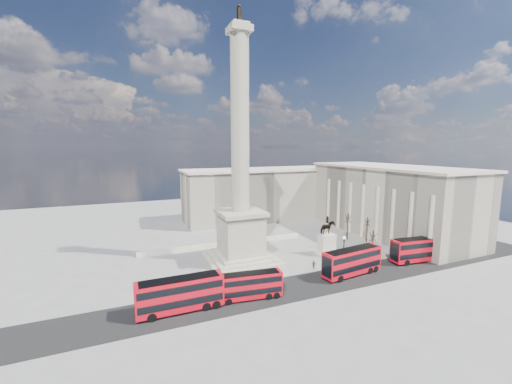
{
  "coord_description": "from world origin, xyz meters",
  "views": [
    {
      "loc": [
        -21.34,
        -53.81,
        23.62
      ],
      "look_at": [
        1.96,
        1.57,
        14.98
      ],
      "focal_mm": 22.0,
      "sensor_mm": 36.0,
      "label": 1
    }
  ],
  "objects": [
    {
      "name": "bare_tree_mid",
      "position": [
        33.73,
        5.54,
        5.24
      ],
      "size": [
        1.75,
        1.75,
        6.65
      ],
      "rotation": [
        0.0,
        0.0,
        0.17
      ],
      "color": "#332319",
      "rests_on": "ground"
    },
    {
      "name": "building_east",
      "position": [
        45.0,
        10.0,
        9.32
      ],
      "size": [
        19.0,
        46.0,
        18.6
      ],
      "color": "beige",
      "rests_on": "ground"
    },
    {
      "name": "bare_tree_far",
      "position": [
        30.7,
        9.19,
        5.73
      ],
      "size": [
        1.78,
        1.78,
        7.27
      ],
      "rotation": [
        0.0,
        0.0,
        0.33
      ],
      "color": "#332319",
      "rests_on": "ground"
    },
    {
      "name": "bare_tree_near",
      "position": [
        24.6,
        -6.11,
        5.68
      ],
      "size": [
        1.65,
        1.65,
        7.2
      ],
      "rotation": [
        0.0,
        0.0,
        0.28
      ],
      "color": "#332319",
      "rests_on": "ground"
    },
    {
      "name": "red_bus_c",
      "position": [
        16.7,
        -9.45,
        2.64
      ],
      "size": [
        12.66,
        4.27,
        5.03
      ],
      "rotation": [
        0.0,
        0.0,
        0.12
      ],
      "color": "red",
      "rests_on": "ground"
    },
    {
      "name": "red_bus_a",
      "position": [
        -14.82,
        -10.35,
        2.63
      ],
      "size": [
        12.4,
        3.0,
        5.02
      ],
      "rotation": [
        0.0,
        0.0,
        0.01
      ],
      "color": "red",
      "rests_on": "ground"
    },
    {
      "name": "equestrian_statue",
      "position": [
        18.91,
        1.63,
        3.07
      ],
      "size": [
        4.23,
        3.17,
        8.75
      ],
      "color": "beige",
      "rests_on": "ground"
    },
    {
      "name": "ground",
      "position": [
        0.0,
        0.0,
        0.0
      ],
      "size": [
        180.0,
        180.0,
        0.0
      ],
      "primitive_type": "plane",
      "color": "gray",
      "rests_on": "ground"
    },
    {
      "name": "balustrade_wall",
      "position": [
        0.0,
        16.0,
        0.55
      ],
      "size": [
        40.0,
        0.6,
        1.1
      ],
      "primitive_type": "cube",
      "color": "beige",
      "rests_on": "ground"
    },
    {
      "name": "red_bus_b",
      "position": [
        -4.33,
        -10.71,
        2.22
      ],
      "size": [
        10.66,
        3.65,
        4.23
      ],
      "rotation": [
        0.0,
        0.0,
        -0.12
      ],
      "color": "red",
      "rests_on": "ground"
    },
    {
      "name": "building_northeast",
      "position": [
        20.0,
        40.0,
        8.32
      ],
      "size": [
        51.0,
        17.0,
        16.6
      ],
      "color": "beige",
      "rests_on": "ground"
    },
    {
      "name": "pedestrian_crossing",
      "position": [
        11.7,
        -4.35,
        0.9
      ],
      "size": [
        1.1,
        0.99,
        1.79
      ],
      "primitive_type": "imported",
      "rotation": [
        0.0,
        0.0,
        2.47
      ],
      "color": "black",
      "rests_on": "ground"
    },
    {
      "name": "asphalt_road",
      "position": [
        5.0,
        -10.0,
        0.0
      ],
      "size": [
        120.0,
        9.0,
        0.01
      ],
      "primitive_type": "cube",
      "color": "black",
      "rests_on": "ground"
    },
    {
      "name": "pedestrian_walking",
      "position": [
        17.58,
        -2.54,
        0.86
      ],
      "size": [
        0.74,
        0.63,
        1.72
      ],
      "primitive_type": "imported",
      "rotation": [
        0.0,
        0.0,
        0.42
      ],
      "color": "black",
      "rests_on": "ground"
    },
    {
      "name": "victorian_lamp",
      "position": [
        15.77,
        -8.04,
        4.2
      ],
      "size": [
        0.61,
        0.61,
        7.13
      ],
      "rotation": [
        0.0,
        0.0,
        -0.18
      ],
      "color": "black",
      "rests_on": "ground"
    },
    {
      "name": "nelsons_column",
      "position": [
        0.0,
        5.0,
        12.92
      ],
      "size": [
        14.0,
        14.0,
        49.85
      ],
      "color": "#BEB39E",
      "rests_on": "ground"
    },
    {
      "name": "red_bus_d",
      "position": [
        34.18,
        -9.26,
        2.63
      ],
      "size": [
        12.59,
        4.09,
        5.01
      ],
      "rotation": [
        0.0,
        0.0,
        -0.1
      ],
      "color": "red",
      "rests_on": "ground"
    },
    {
      "name": "pedestrian_standing",
      "position": [
        19.54,
        -6.5,
        0.84
      ],
      "size": [
        0.89,
        0.73,
        1.69
      ],
      "primitive_type": "imported",
      "rotation": [
        0.0,
        0.0,
        3.26
      ],
      "color": "black",
      "rests_on": "ground"
    }
  ]
}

